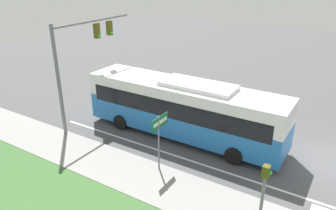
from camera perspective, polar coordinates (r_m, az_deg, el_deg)
name	(u,v)px	position (r m, az deg, el deg)	size (l,w,h in m)	color
ground_plane	(330,163)	(18.92, 26.38, -9.02)	(80.00, 80.00, 0.00)	#4C4C4F
lane_divider_near	(318,203)	(15.88, 24.68, -15.17)	(0.14, 30.00, 0.01)	silver
bus	(183,107)	(18.70, 2.69, -0.30)	(2.76, 11.83, 3.46)	#236BB7
signal_gantry	(81,52)	(20.07, -14.86, 8.98)	(6.33, 0.41, 6.52)	slate
pedestrian_signal	(264,188)	(12.47, 16.35, -13.70)	(0.28, 0.34, 2.94)	slate
street_sign	(159,132)	(15.45, -1.50, -4.70)	(1.31, 0.08, 2.91)	slate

